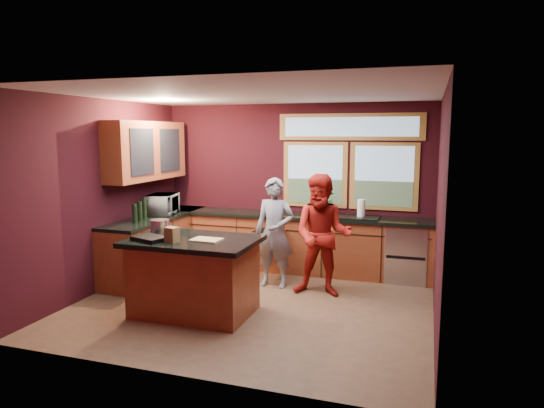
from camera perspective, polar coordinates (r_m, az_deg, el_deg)
The scene contains 14 objects.
floor at distance 6.50m, azimuth -2.20°, elevation -11.66°, with size 4.50×4.50×0.00m, color brown.
room_shell at distance 6.65m, azimuth -6.17°, elevation 4.64°, with size 4.52×4.02×2.71m.
back_counter at distance 7.87m, azimuth 3.43°, elevation -4.58°, with size 4.50×0.64×0.93m.
left_counter at distance 7.93m, azimuth -13.42°, elevation -4.68°, with size 0.64×2.30×0.93m.
island at distance 6.12m, azimuth -9.13°, elevation -8.32°, with size 1.55×1.05×0.95m.
person_grey at distance 7.02m, azimuth 0.31°, elevation -3.38°, with size 0.58×0.38×1.59m, color slate.
person_red at distance 6.66m, azimuth 5.98°, elevation -3.69°, with size 0.82×0.64×1.68m, color #A11912.
microwave at distance 7.95m, azimuth -12.75°, elevation -0.04°, with size 0.58×0.40×0.32m, color #999999.
potted_plant at distance 7.71m, azimuth 6.39°, elevation 0.08°, with size 0.34×0.30×0.38m, color #999999.
paper_towel at distance 7.58m, azimuth 10.45°, elevation -0.54°, with size 0.12×0.12×0.28m, color white.
cutting_board at distance 5.87m, azimuth -7.72°, elevation -4.20°, with size 0.35×0.25×0.02m, color tan.
stock_pot at distance 6.38m, azimuth -13.04°, elevation -2.60°, with size 0.24×0.24×0.18m, color silver.
paper_bag at distance 5.84m, azimuth -11.69°, elevation -3.56°, with size 0.15×0.12×0.18m, color brown.
black_tray at distance 6.01m, azimuth -14.16°, elevation -3.95°, with size 0.40×0.28×0.05m, color black.
Camera 1 is at (2.12, -5.73, 2.22)m, focal length 32.00 mm.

